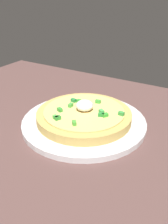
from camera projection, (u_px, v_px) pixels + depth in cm
name	position (u px, v px, depth cm)	size (l,w,h in cm)	color
dining_table	(61.00, 141.00, 54.84)	(100.17, 79.83, 3.39)	brown
plate	(84.00, 122.00, 57.89)	(29.02, 29.02, 1.32)	silver
pizza	(84.00, 115.00, 56.99)	(22.10, 22.10, 4.87)	tan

